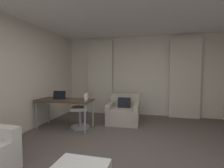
% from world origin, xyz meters
% --- Properties ---
extents(ground_plane, '(12.00, 12.00, 0.00)m').
position_xyz_m(ground_plane, '(0.00, 0.00, 0.00)').
color(ground_plane, '#564C47').
extents(wall_window, '(5.12, 0.06, 2.60)m').
position_xyz_m(wall_window, '(0.00, 3.03, 1.30)').
color(wall_window, beige).
rests_on(wall_window, ground).
extents(curtain_left_panel, '(0.90, 0.06, 2.50)m').
position_xyz_m(curtain_left_panel, '(-1.38, 2.90, 1.25)').
color(curtain_left_panel, beige).
rests_on(curtain_left_panel, ground).
extents(curtain_right_panel, '(0.90, 0.06, 2.50)m').
position_xyz_m(curtain_right_panel, '(1.38, 2.90, 1.25)').
color(curtain_right_panel, beige).
rests_on(curtain_right_panel, ground).
extents(armchair, '(0.88, 0.89, 0.78)m').
position_xyz_m(armchair, '(-0.38, 2.01, 0.26)').
color(armchair, '#B2A899').
rests_on(armchair, ground).
extents(desk, '(1.40, 0.61, 0.73)m').
position_xyz_m(desk, '(-1.75, 1.19, 0.67)').
color(desk, '#4C3828').
rests_on(desk, ground).
extents(desk_chair, '(0.49, 0.49, 0.88)m').
position_xyz_m(desk_chair, '(-1.34, 1.29, 0.39)').
color(desk_chair, gray).
rests_on(desk_chair, ground).
extents(laptop, '(0.35, 0.28, 0.22)m').
position_xyz_m(laptop, '(-1.88, 1.22, 0.78)').
color(laptop, '#2D2D33').
rests_on(laptop, desk).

